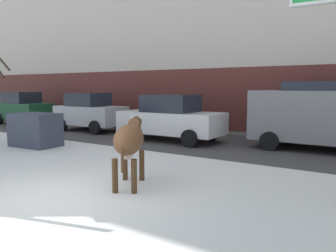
{
  "coord_description": "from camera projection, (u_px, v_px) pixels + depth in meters",
  "views": [
    {
      "loc": [
        5.31,
        -4.01,
        2.13
      ],
      "look_at": [
        0.32,
        3.53,
        1.1
      ],
      "focal_mm": 36.45,
      "sensor_mm": 36.0,
      "label": 1
    }
  ],
  "objects": [
    {
      "name": "pedestrian_near_billboard",
      "position": [
        168.0,
        111.0,
        18.19
      ],
      "size": [
        0.36,
        0.24,
        1.73
      ],
      "color": "#282833",
      "rests_on": "ground"
    },
    {
      "name": "pedestrian_by_cars",
      "position": [
        115.0,
        108.0,
        20.28
      ],
      "size": [
        0.36,
        0.24,
        1.73
      ],
      "color": "#282833",
      "rests_on": "ground"
    },
    {
      "name": "cow_brown",
      "position": [
        130.0,
        140.0,
        7.34
      ],
      "size": [
        1.28,
        1.86,
        1.54
      ],
      "color": "brown",
      "rests_on": "ground"
    },
    {
      "name": "car_grey_van",
      "position": [
        324.0,
        114.0,
        11.37
      ],
      "size": [
        4.62,
        2.16,
        2.32
      ],
      "color": "slate",
      "rests_on": "ground"
    },
    {
      "name": "car_white_sedan",
      "position": [
        171.0,
        118.0,
        13.53
      ],
      "size": [
        4.22,
        2.02,
        1.84
      ],
      "color": "white",
      "rests_on": "ground"
    },
    {
      "name": "road_strip",
      "position": [
        224.0,
        143.0,
        12.98
      ],
      "size": [
        60.0,
        5.6,
        0.01
      ],
      "primitive_type": "cube",
      "color": "#423F3F",
      "rests_on": "ground"
    },
    {
      "name": "ground_plane",
      "position": [
        52.0,
        200.0,
        6.47
      ],
      "size": [
        120.0,
        120.0,
        0.0
      ],
      "primitive_type": "plane",
      "color": "white"
    },
    {
      "name": "dumpster",
      "position": [
        35.0,
        130.0,
        12.31
      ],
      "size": [
        1.78,
        1.23,
        1.2
      ],
      "primitive_type": "cube",
      "rotation": [
        0.0,
        0.0,
        0.08
      ],
      "color": "#383D4C",
      "rests_on": "ground"
    },
    {
      "name": "car_darkgreen_hatchback",
      "position": [
        23.0,
        108.0,
        19.79
      ],
      "size": [
        3.52,
        1.95,
        1.86
      ],
      "color": "#194C2D",
      "rests_on": "ground"
    },
    {
      "name": "car_silver_hatchback",
      "position": [
        90.0,
        112.0,
        16.66
      ],
      "size": [
        3.52,
        1.95,
        1.86
      ],
      "color": "#B7BABF",
      "rests_on": "ground"
    }
  ]
}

